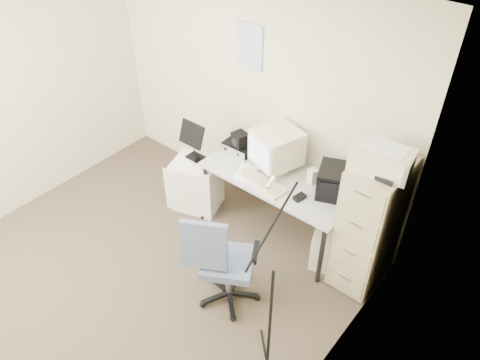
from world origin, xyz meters
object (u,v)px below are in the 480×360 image
Objects in this scene: desk at (278,204)px; office_chair at (228,260)px; side_cart at (197,184)px; filing_cabinet at (369,224)px.

office_chair reaches higher than desk.
side_cart is (-1.08, 0.74, -0.19)m from office_chair.
desk is 0.94m from side_cart.
filing_cabinet is 1.91m from side_cart.
filing_cabinet is 0.99m from desk.
side_cart is at bearing 115.90° from office_chair.
filing_cabinet is at bearing -11.02° from side_cart.
filing_cabinet is at bearing 21.97° from office_chair.
filing_cabinet is at bearing 1.81° from desk.
filing_cabinet is 1.35× the size of office_chair.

